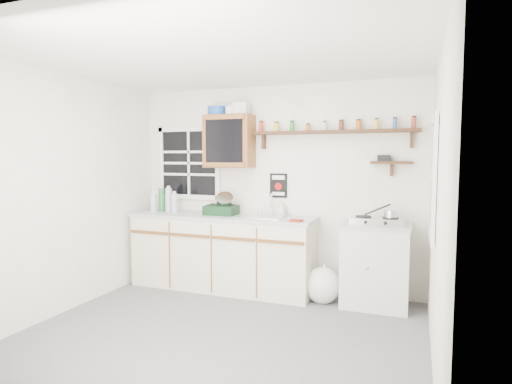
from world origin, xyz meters
TOP-DOWN VIEW (x-y plane):
  - room at (0.00, 0.00)m, footprint 3.64×3.24m
  - main_cabinet at (-0.58, 1.30)m, footprint 2.31×0.63m
  - right_cabinet at (1.25, 1.32)m, footprint 0.73×0.57m
  - sink at (-0.05, 1.30)m, footprint 0.52×0.44m
  - upper_cabinet at (-0.55, 1.44)m, footprint 0.60×0.32m
  - upper_cabinet_clutter at (-0.58, 1.44)m, footprint 0.53×0.24m
  - spice_shelf at (0.73, 1.51)m, footprint 1.91×0.18m
  - secondary_shelf at (1.36, 1.52)m, footprint 0.45×0.16m
  - warning_sign at (0.05, 1.59)m, footprint 0.22×0.02m
  - window_back at (-1.20, 1.59)m, footprint 0.93×0.03m
  - window_right at (1.79, 0.55)m, footprint 0.03×0.78m
  - water_bottles at (-1.41, 1.31)m, footprint 0.37×0.16m
  - dish_rack at (-0.59, 1.32)m, footprint 0.39×0.30m
  - soap_bottle at (0.11, 1.52)m, footprint 0.10×0.10m
  - rag at (0.41, 1.11)m, footprint 0.15×0.13m
  - hotplate at (1.26, 1.31)m, footprint 0.58×0.33m
  - saucepan at (1.39, 1.31)m, footprint 0.35×0.15m
  - trash_bag at (0.69, 1.22)m, footprint 0.41×0.37m

SIDE VIEW (x-z plane):
  - trash_bag at x=0.69m, z-range -0.03..0.43m
  - right_cabinet at x=1.25m, z-range 0.00..0.91m
  - main_cabinet at x=-0.58m, z-range 0.00..0.92m
  - rag at x=0.41m, z-range 0.92..0.94m
  - sink at x=-0.05m, z-range 0.79..1.08m
  - hotplate at x=1.26m, z-range 0.91..0.99m
  - soap_bottle at x=0.11m, z-range 0.92..1.10m
  - dish_rack at x=-0.59m, z-range 0.87..1.16m
  - saucepan at x=1.39m, z-range 0.95..1.10m
  - water_bottles at x=-1.41m, z-range 0.89..1.23m
  - room at x=0.00m, z-range -0.02..2.52m
  - warning_sign at x=0.05m, z-range 1.13..1.43m
  - window_right at x=1.79m, z-range 0.91..1.99m
  - window_back at x=-1.20m, z-range 1.06..2.04m
  - secondary_shelf at x=1.36m, z-range 1.46..1.69m
  - upper_cabinet at x=-0.55m, z-range 1.50..2.15m
  - spice_shelf at x=0.73m, z-range 1.76..2.10m
  - upper_cabinet_clutter at x=-0.58m, z-range 2.14..2.28m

